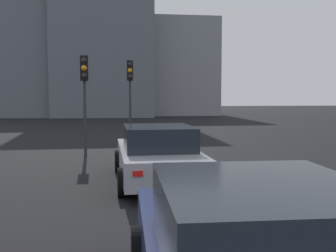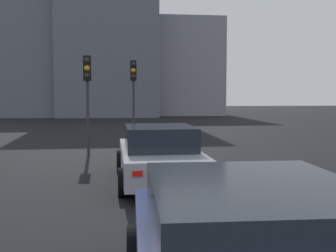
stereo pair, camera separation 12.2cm
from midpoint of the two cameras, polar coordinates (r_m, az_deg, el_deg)
name	(u,v)px [view 2 (the right image)]	position (r m, az deg, el deg)	size (l,w,h in m)	color
car_silver_lead	(159,155)	(10.26, -0.98, -4.05)	(4.65, 2.14, 1.44)	#A8AAB2
traffic_light_near_left	(133,84)	(18.36, -4.70, 5.93)	(0.32, 0.29, 3.75)	#2D2D30
traffic_light_near_right	(87,84)	(14.93, -11.06, 5.85)	(0.32, 0.28, 3.62)	#2D2D30
building_facade_left	(177,70)	(48.69, 1.37, 7.95)	(12.56, 8.71, 10.48)	gray
building_facade_center	(108,35)	(44.44, -8.34, 12.57)	(9.68, 9.99, 17.14)	slate
building_facade_right	(33,61)	(45.89, -18.43, 8.71)	(9.95, 8.41, 11.69)	slate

